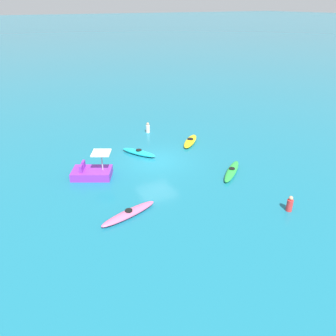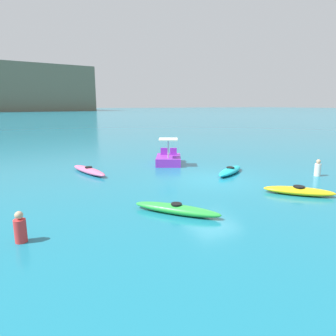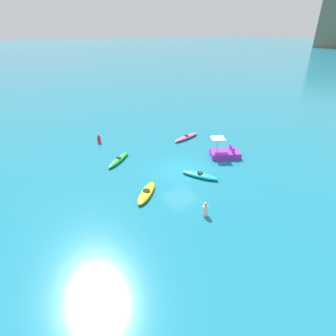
{
  "view_description": "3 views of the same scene",
  "coord_description": "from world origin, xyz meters",
  "px_view_note": "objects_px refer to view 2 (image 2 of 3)",
  "views": [
    {
      "loc": [
        -18.56,
        9.33,
        9.84
      ],
      "look_at": [
        -1.82,
        0.09,
        0.26
      ],
      "focal_mm": 35.64,
      "sensor_mm": 36.0,
      "label": 1
    },
    {
      "loc": [
        -8.78,
        -11.91,
        3.68
      ],
      "look_at": [
        -1.75,
        1.56,
        0.46
      ],
      "focal_mm": 32.21,
      "sensor_mm": 36.0,
      "label": 2
    },
    {
      "loc": [
        14.72,
        -10.34,
        9.56
      ],
      "look_at": [
        -0.5,
        -0.82,
        0.24
      ],
      "focal_mm": 28.71,
      "sensor_mm": 36.0,
      "label": 3
    }
  ],
  "objects_px": {
    "pedal_boat_purple": "(168,159)",
    "person_by_kayaks": "(318,169)",
    "kayak_cyan": "(230,171)",
    "kayak_green": "(176,209)",
    "person_near_shore": "(20,229)",
    "kayak_yellow": "(299,191)",
    "kayak_pink": "(89,170)"
  },
  "relations": [
    {
      "from": "kayak_cyan",
      "to": "kayak_yellow",
      "type": "relative_size",
      "value": 1.09
    },
    {
      "from": "person_near_shore",
      "to": "kayak_yellow",
      "type": "bearing_deg",
      "value": -2.54
    },
    {
      "from": "kayak_cyan",
      "to": "pedal_boat_purple",
      "type": "xyz_separation_m",
      "value": [
        -1.7,
        3.95,
        0.17
      ]
    },
    {
      "from": "kayak_green",
      "to": "pedal_boat_purple",
      "type": "relative_size",
      "value": 0.99
    },
    {
      "from": "person_near_shore",
      "to": "kayak_cyan",
      "type": "bearing_deg",
      "value": 20.74
    },
    {
      "from": "kayak_cyan",
      "to": "person_by_kayaks",
      "type": "xyz_separation_m",
      "value": [
        3.71,
        -2.52,
        0.22
      ]
    },
    {
      "from": "kayak_green",
      "to": "kayak_pink",
      "type": "relative_size",
      "value": 0.84
    },
    {
      "from": "pedal_boat_purple",
      "to": "person_near_shore",
      "type": "height_order",
      "value": "pedal_boat_purple"
    },
    {
      "from": "kayak_green",
      "to": "pedal_boat_purple",
      "type": "distance_m",
      "value": 8.81
    },
    {
      "from": "kayak_green",
      "to": "pedal_boat_purple",
      "type": "height_order",
      "value": "pedal_boat_purple"
    },
    {
      "from": "kayak_cyan",
      "to": "kayak_pink",
      "type": "xyz_separation_m",
      "value": [
        -6.76,
        3.63,
        -0.0
      ]
    },
    {
      "from": "kayak_pink",
      "to": "kayak_yellow",
      "type": "distance_m",
      "value": 10.51
    },
    {
      "from": "pedal_boat_purple",
      "to": "kayak_cyan",
      "type": "bearing_deg",
      "value": -66.7
    },
    {
      "from": "kayak_cyan",
      "to": "kayak_yellow",
      "type": "height_order",
      "value": "same"
    },
    {
      "from": "person_near_shore",
      "to": "pedal_boat_purple",
      "type": "bearing_deg",
      "value": 42.28
    },
    {
      "from": "pedal_boat_purple",
      "to": "kayak_green",
      "type": "bearing_deg",
      "value": -115.89
    },
    {
      "from": "person_near_shore",
      "to": "person_by_kayaks",
      "type": "height_order",
      "value": "same"
    },
    {
      "from": "kayak_pink",
      "to": "person_near_shore",
      "type": "xyz_separation_m",
      "value": [
        -3.59,
        -7.55,
        0.22
      ]
    },
    {
      "from": "kayak_pink",
      "to": "person_near_shore",
      "type": "distance_m",
      "value": 8.36
    },
    {
      "from": "kayak_yellow",
      "to": "kayak_pink",
      "type": "bearing_deg",
      "value": 130.33
    },
    {
      "from": "kayak_pink",
      "to": "person_by_kayaks",
      "type": "xyz_separation_m",
      "value": [
        10.48,
        -6.15,
        0.22
      ]
    },
    {
      "from": "person_near_shore",
      "to": "person_by_kayaks",
      "type": "distance_m",
      "value": 14.13
    },
    {
      "from": "kayak_cyan",
      "to": "pedal_boat_purple",
      "type": "distance_m",
      "value": 4.3
    },
    {
      "from": "kayak_pink",
      "to": "person_near_shore",
      "type": "bearing_deg",
      "value": -115.42
    },
    {
      "from": "pedal_boat_purple",
      "to": "person_by_kayaks",
      "type": "relative_size",
      "value": 3.21
    },
    {
      "from": "pedal_boat_purple",
      "to": "person_near_shore",
      "type": "bearing_deg",
      "value": -137.72
    },
    {
      "from": "pedal_boat_purple",
      "to": "kayak_yellow",
      "type": "bearing_deg",
      "value": -78.22
    },
    {
      "from": "person_by_kayaks",
      "to": "person_near_shore",
      "type": "bearing_deg",
      "value": -174.33
    },
    {
      "from": "kayak_yellow",
      "to": "kayak_green",
      "type": "bearing_deg",
      "value": 175.81
    },
    {
      "from": "kayak_cyan",
      "to": "person_near_shore",
      "type": "bearing_deg",
      "value": -159.26
    },
    {
      "from": "kayak_green",
      "to": "person_near_shore",
      "type": "xyz_separation_m",
      "value": [
        -4.81,
        0.05,
        0.22
      ]
    },
    {
      "from": "kayak_pink",
      "to": "kayak_yellow",
      "type": "xyz_separation_m",
      "value": [
        6.8,
        -8.01,
        0.0
      ]
    }
  ]
}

